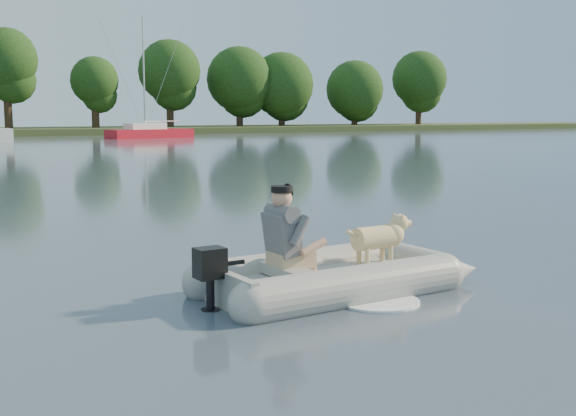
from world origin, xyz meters
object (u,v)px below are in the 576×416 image
dog (375,242)px  sailboat (149,133)px  dinghy (335,242)px  man (283,231)px

dog → sailboat: (12.41, 48.60, -0.08)m
dinghy → dog: size_ratio=4.87×
man → dog: size_ratio=1.16×
man → sailboat: sailboat is taller
man → dog: bearing=0.0°
dinghy → man: size_ratio=4.21×
man → sailboat: size_ratio=0.11×
man → dinghy: bearing=-4.2°
dog → sailboat: bearing=71.7°
man → sailboat: bearing=70.3°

